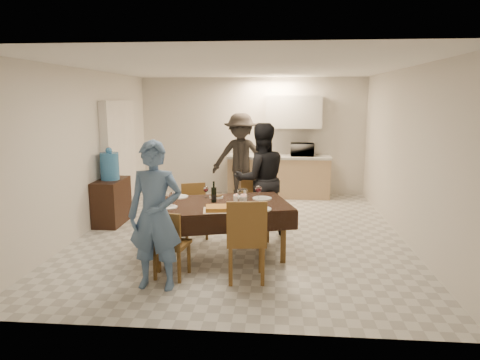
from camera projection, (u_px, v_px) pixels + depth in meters
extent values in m
cube|color=beige|center=(241.00, 232.00, 6.93)|extent=(5.00, 6.00, 0.02)
cube|color=white|center=(242.00, 67.00, 6.44)|extent=(5.00, 6.00, 0.02)
cube|color=silver|center=(252.00, 136.00, 9.62)|extent=(5.00, 0.02, 2.60)
cube|color=silver|center=(213.00, 196.00, 3.75)|extent=(5.00, 0.02, 2.60)
cube|color=silver|center=(87.00, 151.00, 6.90)|extent=(0.02, 6.00, 2.60)
cube|color=silver|center=(406.00, 155.00, 6.48)|extent=(0.02, 6.00, 2.60)
cube|color=silver|center=(120.00, 157.00, 8.11)|extent=(0.15, 1.40, 2.10)
cube|color=tan|center=(279.00, 177.00, 9.42)|extent=(2.20, 0.60, 0.86)
cube|color=#B0AFAB|center=(279.00, 157.00, 9.34)|extent=(2.24, 0.64, 0.05)
cube|color=silver|center=(293.00, 112.00, 9.27)|extent=(1.20, 0.34, 0.70)
cube|color=black|center=(217.00, 204.00, 5.79)|extent=(2.14, 1.60, 0.04)
cube|color=brown|center=(217.00, 231.00, 5.86)|extent=(0.07, 0.07, 0.71)
cube|color=brown|center=(172.00, 244.00, 5.15)|extent=(0.44, 0.44, 0.05)
cube|color=brown|center=(168.00, 230.00, 4.94)|extent=(0.38, 0.10, 0.41)
cube|color=brown|center=(246.00, 240.00, 5.06)|extent=(0.50, 0.50, 0.05)
cube|color=brown|center=(245.00, 223.00, 4.80)|extent=(0.46, 0.09, 0.49)
cube|color=brown|center=(195.00, 212.00, 6.62)|extent=(0.48, 0.48, 0.05)
cube|color=brown|center=(193.00, 201.00, 6.41)|extent=(0.37, 0.15, 0.41)
cube|color=brown|center=(253.00, 209.00, 6.53)|extent=(0.48, 0.48, 0.05)
cube|color=brown|center=(253.00, 195.00, 6.28)|extent=(0.45, 0.08, 0.48)
cube|color=black|center=(112.00, 202.00, 7.38)|extent=(0.42, 0.83, 0.77)
cylinder|color=#3C86CA|center=(110.00, 166.00, 7.27)|extent=(0.31, 0.31, 0.47)
cylinder|color=white|center=(242.00, 197.00, 5.68)|extent=(0.14, 0.14, 0.21)
cube|color=#A87631|center=(221.00, 208.00, 5.40)|extent=(0.48, 0.39, 0.05)
cylinder|color=white|center=(240.00, 198.00, 5.93)|extent=(0.19, 0.19, 0.08)
cylinder|color=white|center=(216.00, 197.00, 6.06)|extent=(0.18, 0.18, 0.03)
cylinder|color=white|center=(168.00, 207.00, 5.54)|extent=(0.24, 0.24, 0.01)
cylinder|color=white|center=(260.00, 209.00, 5.44)|extent=(0.28, 0.28, 0.02)
cylinder|color=white|center=(178.00, 197.00, 6.12)|extent=(0.27, 0.27, 0.02)
cylinder|color=white|center=(262.00, 198.00, 6.02)|extent=(0.27, 0.27, 0.02)
imported|color=silver|center=(302.00, 150.00, 9.26)|extent=(0.50, 0.34, 0.28)
imported|color=#4D6C97|center=(155.00, 216.00, 4.78)|extent=(0.63, 0.43, 1.70)
imported|color=black|center=(261.00, 179.00, 6.74)|extent=(1.03, 0.90, 1.77)
imported|color=black|center=(241.00, 158.00, 8.96)|extent=(1.19, 0.68, 1.84)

